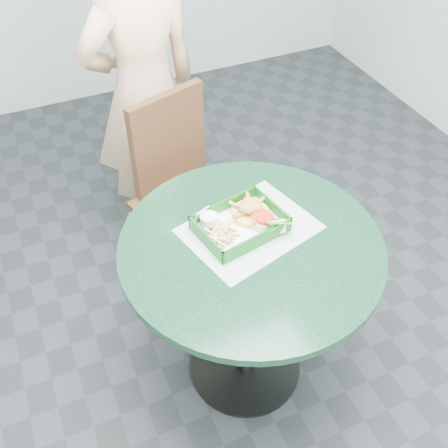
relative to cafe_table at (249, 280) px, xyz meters
name	(u,v)px	position (x,y,z in m)	size (l,w,h in m)	color
floor	(245,366)	(0.00, 0.00, -0.58)	(4.00, 5.00, 0.02)	#303335
cafe_table	(249,280)	(0.00, 0.00, 0.00)	(0.89, 0.89, 0.75)	black
dining_chair	(178,184)	(-0.03, 0.66, -0.05)	(0.37, 0.37, 0.93)	#472517
diner_person	(144,84)	(-0.04, 1.03, 0.25)	(0.61, 0.40, 1.67)	#DBAE85
placemat	(249,233)	(0.02, 0.06, 0.17)	(0.42, 0.32, 0.00)	#A2B9B1
food_basket	(240,230)	(-0.01, 0.07, 0.19)	(0.28, 0.20, 0.06)	#0D5812
crab_sandwich	(253,214)	(0.05, 0.09, 0.22)	(0.13, 0.13, 0.07)	gold
fries_pile	(218,230)	(-0.08, 0.09, 0.21)	(0.10, 0.11, 0.04)	#D5B96D
sauce_ramekin	(210,219)	(-0.09, 0.13, 0.22)	(0.06, 0.06, 0.03)	silver
garnish_cup	(266,228)	(0.07, 0.02, 0.21)	(0.11, 0.11, 0.05)	silver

